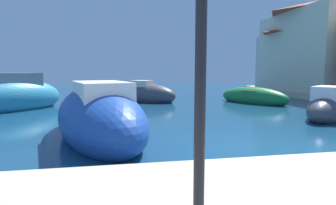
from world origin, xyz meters
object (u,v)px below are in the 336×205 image
at_px(waterfront_building_far, 301,56).
at_px(moored_boat_4, 253,97).
at_px(moored_boat_1, 8,97).
at_px(moored_boat_3, 146,95).
at_px(moored_boat_2, 331,108).
at_px(waterfront_building_annex, 317,45).
at_px(moored_boat_0, 99,118).

bearing_deg(waterfront_building_far, moored_boat_4, -142.00).
height_order(moored_boat_1, moored_boat_4, moored_boat_1).
height_order(moored_boat_3, moored_boat_4, moored_boat_3).
bearing_deg(moored_boat_2, waterfront_building_annex, 18.11).
height_order(moored_boat_3, waterfront_building_annex, waterfront_building_annex).
distance_m(moored_boat_3, waterfront_building_far, 16.17).
relative_size(moored_boat_0, waterfront_building_far, 0.92).
distance_m(moored_boat_1, waterfront_building_annex, 24.12).
bearing_deg(moored_boat_3, moored_boat_2, -12.68).
distance_m(moored_boat_0, moored_boat_3, 10.42).
bearing_deg(moored_boat_1, moored_boat_2, 116.68).
height_order(moored_boat_4, waterfront_building_far, waterfront_building_far).
xyz_separation_m(moored_boat_4, waterfront_building_annex, (8.04, 4.26, 4.05)).
distance_m(moored_boat_1, waterfront_building_far, 24.51).
height_order(moored_boat_0, moored_boat_2, moored_boat_0).
xyz_separation_m(moored_boat_2, waterfront_building_far, (7.36, 12.44, 3.17)).
bearing_deg(moored_boat_3, moored_boat_0, -70.30).
height_order(moored_boat_1, waterfront_building_far, waterfront_building_far).
distance_m(moored_boat_4, waterfront_building_annex, 9.96).
bearing_deg(waterfront_building_annex, moored_boat_4, -152.07).
distance_m(moored_boat_0, waterfront_building_far, 23.01).
distance_m(waterfront_building_annex, waterfront_building_far, 2.17).
bearing_deg(moored_boat_4, moored_boat_1, -116.72).
height_order(moored_boat_0, moored_boat_1, moored_boat_1).
distance_m(moored_boat_1, moored_boat_3, 8.49).
xyz_separation_m(moored_boat_3, waterfront_building_annex, (15.28, 2.22, 3.94)).
bearing_deg(moored_boat_3, moored_boat_1, -127.80).
height_order(moored_boat_2, moored_boat_3, moored_boat_3).
bearing_deg(moored_boat_3, moored_boat_4, 17.53).
bearing_deg(moored_boat_0, moored_boat_3, -30.34).
distance_m(moored_boat_0, waterfront_building_annex, 21.93).
height_order(moored_boat_4, waterfront_building_annex, waterfront_building_annex).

